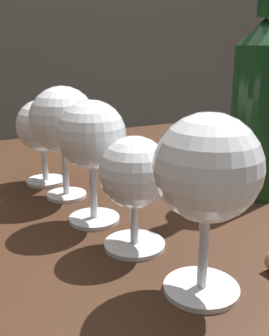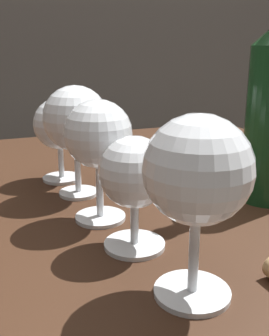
{
  "view_description": "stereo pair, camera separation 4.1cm",
  "coord_description": "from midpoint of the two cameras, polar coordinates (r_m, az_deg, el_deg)",
  "views": [
    {
      "loc": [
        -0.1,
        -0.55,
        0.92
      ],
      "look_at": [
        0.08,
        -0.19,
        0.79
      ],
      "focal_mm": 43.3,
      "sensor_mm": 36.0,
      "label": 1
    },
    {
      "loc": [
        -0.06,
        -0.56,
        0.92
      ],
      "look_at": [
        0.08,
        -0.19,
        0.79
      ],
      "focal_mm": 43.3,
      "sensor_mm": 36.0,
      "label": 2
    }
  ],
  "objects": [
    {
      "name": "wine_glass_empty",
      "position": [
        0.42,
        -2.84,
        -1.2
      ],
      "size": [
        0.08,
        0.08,
        0.12
      ],
      "color": "white",
      "rests_on": "dining_table"
    },
    {
      "name": "wine_glass_cabernet",
      "position": [
        0.57,
        -12.14,
        6.31
      ],
      "size": [
        0.09,
        0.09,
        0.16
      ],
      "color": "white",
      "rests_on": "dining_table"
    },
    {
      "name": "wine_glass_amber",
      "position": [
        0.65,
        -14.66,
        5.52
      ],
      "size": [
        0.08,
        0.08,
        0.13
      ],
      "color": "white",
      "rests_on": "dining_table"
    },
    {
      "name": "wine_glass_port",
      "position": [
        0.33,
        6.75,
        -0.76
      ],
      "size": [
        0.09,
        0.09,
        0.16
      ],
      "color": "white",
      "rests_on": "dining_table"
    },
    {
      "name": "dining_table",
      "position": [
        0.64,
        -16.97,
        -12.57
      ],
      "size": [
        1.17,
        0.81,
        0.7
      ],
      "color": "#382114",
      "rests_on": "ground_plane"
    },
    {
      "name": "wine_glass_rose",
      "position": [
        0.48,
        -8.53,
        4.28
      ],
      "size": [
        0.08,
        0.08,
        0.15
      ],
      "color": "white",
      "rests_on": "dining_table"
    },
    {
      "name": "wine_bottle",
      "position": [
        0.58,
        15.12,
        8.26
      ],
      "size": [
        0.08,
        0.08,
        0.32
      ],
      "color": "#143819",
      "rests_on": "dining_table"
    }
  ]
}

